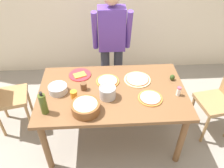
# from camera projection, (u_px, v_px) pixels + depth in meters

# --- Properties ---
(ground) EXTENTS (8.00, 8.00, 0.00)m
(ground) POSITION_uv_depth(u_px,v_px,m) (112.00, 135.00, 2.92)
(ground) COLOR gray
(dining_table) EXTENTS (1.60, 0.96, 0.76)m
(dining_table) POSITION_uv_depth(u_px,v_px,m) (112.00, 97.00, 2.50)
(dining_table) COLOR brown
(dining_table) RESTS_ON ground
(person_cook) EXTENTS (0.49, 0.25, 1.62)m
(person_cook) POSITION_uv_depth(u_px,v_px,m) (112.00, 42.00, 2.93)
(person_cook) COLOR #2D2D38
(person_cook) RESTS_ON ground
(chair_wooden_left) EXTENTS (0.48, 0.48, 0.95)m
(chair_wooden_left) POSITION_uv_depth(u_px,v_px,m) (3.00, 94.00, 2.73)
(chair_wooden_left) COLOR #A37A4C
(chair_wooden_left) RESTS_ON ground
(chair_wooden_right) EXTENTS (0.46, 0.46, 0.95)m
(chair_wooden_right) POSITION_uv_depth(u_px,v_px,m) (222.00, 98.00, 2.68)
(chair_wooden_right) COLOR #A37A4C
(chair_wooden_right) RESTS_ON ground
(pizza_raw_on_board) EXTENTS (0.30, 0.30, 0.02)m
(pizza_raw_on_board) POSITION_uv_depth(u_px,v_px,m) (137.00, 79.00, 2.59)
(pizza_raw_on_board) COLOR beige
(pizza_raw_on_board) RESTS_ON dining_table
(pizza_cooked_on_tray) EXTENTS (0.26, 0.26, 0.02)m
(pizza_cooked_on_tray) POSITION_uv_depth(u_px,v_px,m) (108.00, 81.00, 2.56)
(pizza_cooked_on_tray) COLOR #C67A33
(pizza_cooked_on_tray) RESTS_ON dining_table
(pizza_second_cooked) EXTENTS (0.26, 0.26, 0.02)m
(pizza_second_cooked) POSITION_uv_depth(u_px,v_px,m) (150.00, 98.00, 2.34)
(pizza_second_cooked) COLOR #C67A33
(pizza_second_cooked) RESTS_ON dining_table
(plate_with_slice) EXTENTS (0.26, 0.26, 0.02)m
(plate_with_slice) POSITION_uv_depth(u_px,v_px,m) (80.00, 75.00, 2.66)
(plate_with_slice) COLOR red
(plate_with_slice) RESTS_ON dining_table
(popcorn_bowl) EXTENTS (0.28, 0.28, 0.11)m
(popcorn_bowl) POSITION_uv_depth(u_px,v_px,m) (86.00, 107.00, 2.16)
(popcorn_bowl) COLOR brown
(popcorn_bowl) RESTS_ON dining_table
(mixing_bowl_steel) EXTENTS (0.20, 0.20, 0.08)m
(mixing_bowl_steel) POSITION_uv_depth(u_px,v_px,m) (58.00, 89.00, 2.41)
(mixing_bowl_steel) COLOR #B7B7BC
(mixing_bowl_steel) RESTS_ON dining_table
(olive_oil_bottle) EXTENTS (0.07, 0.07, 0.26)m
(olive_oil_bottle) POSITION_uv_depth(u_px,v_px,m) (43.00, 104.00, 2.12)
(olive_oil_bottle) COLOR #47561E
(olive_oil_bottle) RESTS_ON dining_table
(steel_pot) EXTENTS (0.17, 0.17, 0.13)m
(steel_pot) POSITION_uv_depth(u_px,v_px,m) (108.00, 92.00, 2.32)
(steel_pot) COLOR #B7B7BC
(steel_pot) RESTS_ON dining_table
(cup_orange) EXTENTS (0.07, 0.07, 0.08)m
(cup_orange) POSITION_uv_depth(u_px,v_px,m) (74.00, 95.00, 2.33)
(cup_orange) COLOR orange
(cup_orange) RESTS_ON dining_table
(cup_small_brown) EXTENTS (0.07, 0.07, 0.08)m
(cup_small_brown) POSITION_uv_depth(u_px,v_px,m) (84.00, 86.00, 2.44)
(cup_small_brown) COLOR brown
(cup_small_brown) RESTS_ON dining_table
(salt_shaker) EXTENTS (0.04, 0.04, 0.11)m
(salt_shaker) POSITION_uv_depth(u_px,v_px,m) (179.00, 91.00, 2.36)
(salt_shaker) COLOR white
(salt_shaker) RESTS_ON dining_table
(avocado) EXTENTS (0.06, 0.06, 0.07)m
(avocado) POSITION_uv_depth(u_px,v_px,m) (172.00, 77.00, 2.57)
(avocado) COLOR #2D4219
(avocado) RESTS_ON dining_table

